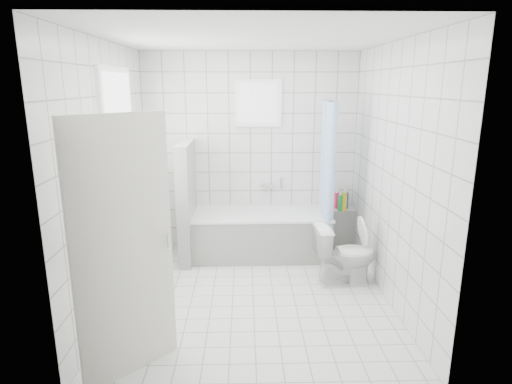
{
  "coord_description": "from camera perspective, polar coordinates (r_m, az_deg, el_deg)",
  "views": [
    {
      "loc": [
        -0.08,
        -4.15,
        2.19
      ],
      "look_at": [
        0.04,
        0.35,
        1.05
      ],
      "focal_mm": 30.0,
      "sensor_mm": 36.0,
      "label": 1
    }
  ],
  "objects": [
    {
      "name": "ground",
      "position": [
        4.69,
        -0.4,
        -13.61
      ],
      "size": [
        3.0,
        3.0,
        0.0
      ],
      "primitive_type": "plane",
      "color": "white",
      "rests_on": "ground"
    },
    {
      "name": "ceiling",
      "position": [
        4.17,
        -0.46,
        19.86
      ],
      "size": [
        3.0,
        3.0,
        0.0
      ],
      "primitive_type": "plane",
      "rotation": [
        3.14,
        0.0,
        0.0
      ],
      "color": "white",
      "rests_on": "ground"
    },
    {
      "name": "wall_back",
      "position": [
        5.72,
        -0.72,
        5.25
      ],
      "size": [
        2.8,
        0.02,
        2.6
      ],
      "primitive_type": "cube",
      "color": "white",
      "rests_on": "ground"
    },
    {
      "name": "wall_front",
      "position": [
        2.8,
        0.18,
        -4.32
      ],
      "size": [
        2.8,
        0.02,
        2.6
      ],
      "primitive_type": "cube",
      "color": "white",
      "rests_on": "ground"
    },
    {
      "name": "wall_left",
      "position": [
        4.44,
        -18.79,
        1.9
      ],
      "size": [
        0.02,
        3.0,
        2.6
      ],
      "primitive_type": "cube",
      "color": "white",
      "rests_on": "ground"
    },
    {
      "name": "wall_right",
      "position": [
        4.49,
        17.73,
        2.11
      ],
      "size": [
        0.02,
        3.0,
        2.6
      ],
      "primitive_type": "cube",
      "color": "white",
      "rests_on": "ground"
    },
    {
      "name": "window_left",
      "position": [
        4.67,
        -17.49,
        6.3
      ],
      "size": [
        0.01,
        0.9,
        1.4
      ],
      "primitive_type": "cube",
      "color": "white",
      "rests_on": "wall_left"
    },
    {
      "name": "window_back",
      "position": [
        5.61,
        0.31,
        11.75
      ],
      "size": [
        0.5,
        0.01,
        0.5
      ],
      "primitive_type": "cube",
      "color": "white",
      "rests_on": "wall_back"
    },
    {
      "name": "window_sill",
      "position": [
        4.8,
        -16.33,
        -2.45
      ],
      "size": [
        0.18,
        1.02,
        0.08
      ],
      "primitive_type": "cube",
      "color": "white",
      "rests_on": "wall_left"
    },
    {
      "name": "door",
      "position": [
        3.3,
        -17.13,
        -7.56
      ],
      "size": [
        0.6,
        0.59,
        2.0
      ],
      "primitive_type": "cube",
      "rotation": [
        0.0,
        0.0,
        -0.79
      ],
      "color": "silver",
      "rests_on": "ground"
    },
    {
      "name": "bathtub",
      "position": [
        5.61,
        0.72,
        -5.59
      ],
      "size": [
        1.76,
        0.77,
        0.58
      ],
      "color": "white",
      "rests_on": "ground"
    },
    {
      "name": "partition_wall",
      "position": [
        5.47,
        -9.18,
        -1.25
      ],
      "size": [
        0.15,
        0.85,
        1.5
      ],
      "primitive_type": "cube",
      "color": "white",
      "rests_on": "ground"
    },
    {
      "name": "tiled_ledge",
      "position": [
        5.99,
        10.99,
        -4.71
      ],
      "size": [
        0.4,
        0.24,
        0.55
      ],
      "primitive_type": "cube",
      "color": "white",
      "rests_on": "ground"
    },
    {
      "name": "toilet",
      "position": [
        4.91,
        11.76,
        -8.2
      ],
      "size": [
        0.7,
        0.44,
        0.68
      ],
      "primitive_type": "imported",
      "rotation": [
        0.0,
        0.0,
        1.66
      ],
      "color": "white",
      "rests_on": "ground"
    },
    {
      "name": "curtain_rod",
      "position": [
        5.35,
        9.77,
        11.97
      ],
      "size": [
        0.02,
        0.8,
        0.02
      ],
      "primitive_type": "cylinder",
      "rotation": [
        1.57,
        0.0,
        0.0
      ],
      "color": "silver",
      "rests_on": "wall_back"
    },
    {
      "name": "shower_curtain",
      "position": [
        5.33,
        9.63,
        2.21
      ],
      "size": [
        0.14,
        0.48,
        1.78
      ],
      "primitive_type": null,
      "color": "#518EEE",
      "rests_on": "curtain_rod"
    },
    {
      "name": "tub_faucet",
      "position": [
        5.78,
        1.6,
        0.78
      ],
      "size": [
        0.18,
        0.06,
        0.06
      ],
      "primitive_type": "cube",
      "color": "silver",
      "rests_on": "wall_back"
    },
    {
      "name": "sill_bottles",
      "position": [
        4.78,
        -16.28,
        -0.97
      ],
      "size": [
        0.14,
        0.65,
        0.19
      ],
      "color": "white",
      "rests_on": "window_sill"
    },
    {
      "name": "ledge_bottles",
      "position": [
        5.84,
        11.38,
        -1.23
      ],
      "size": [
        0.19,
        0.17,
        0.25
      ],
      "color": "#1636B7",
      "rests_on": "tiled_ledge"
    }
  ]
}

